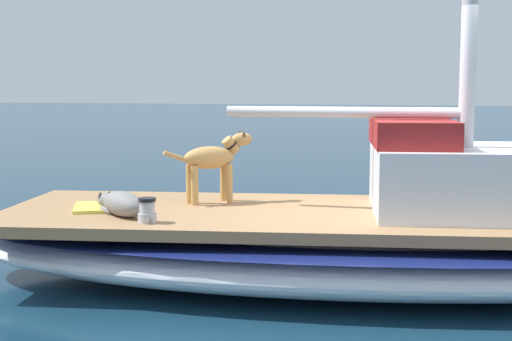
# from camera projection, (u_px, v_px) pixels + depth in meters

# --- Properties ---
(ground_plane) EXTENTS (120.00, 120.00, 0.00)m
(ground_plane) POSITION_uv_depth(u_px,v_px,m) (361.00, 282.00, 6.71)
(ground_plane) COLOR #143347
(sailboat_main) EXTENTS (3.51, 7.52, 0.66)m
(sailboat_main) POSITION_uv_depth(u_px,v_px,m) (362.00, 246.00, 6.67)
(sailboat_main) COLOR white
(sailboat_main) RESTS_ON ground
(cabin_house) EXTENTS (1.70, 2.40, 0.84)m
(cabin_house) POSITION_uv_depth(u_px,v_px,m) (489.00, 175.00, 6.49)
(cabin_house) COLOR silver
(cabin_house) RESTS_ON sailboat_main
(dog_grey) EXTENTS (0.67, 0.79, 0.22)m
(dog_grey) POSITION_uv_depth(u_px,v_px,m) (121.00, 204.00, 6.42)
(dog_grey) COLOR gray
(dog_grey) RESTS_ON sailboat_main
(dog_tan) EXTENTS (0.67, 0.77, 0.70)m
(dog_tan) POSITION_uv_depth(u_px,v_px,m) (214.00, 160.00, 7.11)
(dog_tan) COLOR tan
(dog_tan) RESTS_ON sailboat_main
(deck_winch) EXTENTS (0.16, 0.16, 0.21)m
(deck_winch) POSITION_uv_depth(u_px,v_px,m) (147.00, 211.00, 6.10)
(deck_winch) COLOR #B7B7BC
(deck_winch) RESTS_ON sailboat_main
(deck_towel) EXTENTS (0.66, 0.56, 0.03)m
(deck_towel) POSITION_uv_depth(u_px,v_px,m) (94.00, 207.00, 6.78)
(deck_towel) COLOR #D8D14C
(deck_towel) RESTS_ON sailboat_main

